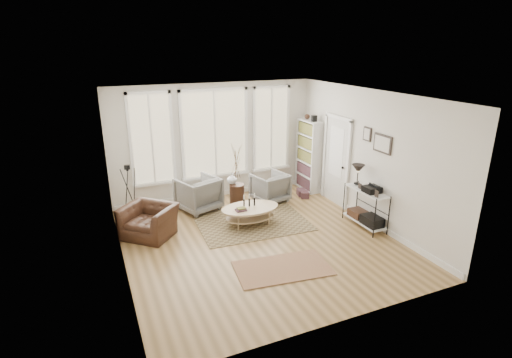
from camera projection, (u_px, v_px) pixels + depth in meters
name	position (u px, v px, depth m)	size (l,w,h in m)	color
room	(259.00, 173.00, 7.67)	(5.50, 5.54, 2.90)	#A37E4C
bay_window	(215.00, 136.00, 9.93)	(4.14, 0.12, 2.24)	beige
door	(336.00, 159.00, 9.70)	(0.09, 1.06, 2.22)	silver
bookcase	(309.00, 155.00, 10.64)	(0.31, 0.85, 2.06)	white
low_shelf	(365.00, 204.00, 8.57)	(0.38, 1.08, 1.30)	white
wall_art	(378.00, 141.00, 8.23)	(0.04, 0.88, 0.44)	black
rug_main	(252.00, 222.00, 8.92)	(2.39, 1.79, 0.01)	brown
rug_runner	(283.00, 268.00, 7.07)	(1.67, 0.93, 0.01)	brown
coffee_table	(250.00, 211.00, 8.71)	(1.28, 0.82, 0.59)	tan
armchair_left	(198.00, 194.00, 9.46)	(0.87, 0.89, 0.81)	slate
armchair_right	(270.00, 187.00, 10.01)	(0.78, 0.80, 0.73)	slate
side_table	(237.00, 177.00, 9.62)	(0.36, 0.36, 1.52)	#3B2116
vase	(232.00, 179.00, 9.71)	(0.24, 0.24, 0.26)	silver
accent_chair	(149.00, 221.00, 8.20)	(1.00, 0.88, 0.65)	#3B2116
tripod_camera	(130.00, 195.00, 8.91)	(0.45, 0.45, 1.27)	black
book_stack_near	(302.00, 192.00, 10.45)	(0.21, 0.27, 0.17)	maroon
book_stack_far	(305.00, 194.00, 10.32)	(0.20, 0.25, 0.16)	maroon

